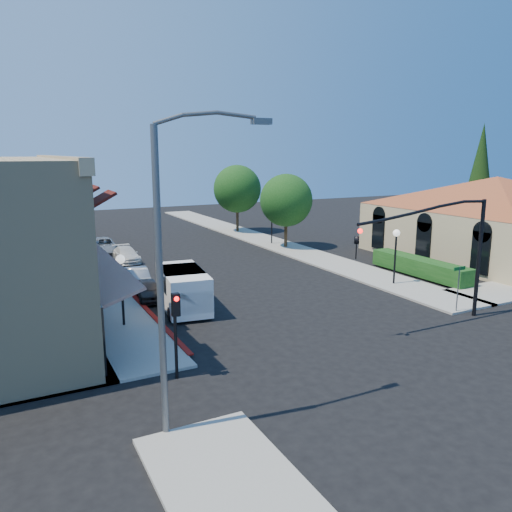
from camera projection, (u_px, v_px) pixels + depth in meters
name	position (u px, v px, depth m)	size (l,w,h in m)	color
ground	(371.00, 353.00, 20.90)	(120.00, 120.00, 0.00)	black
sidewalk_left	(68.00, 255.00, 40.48)	(3.50, 50.00, 0.12)	gray
sidewalk_right	(259.00, 239.00, 48.31)	(3.50, 50.00, 0.12)	gray
curb_red_strip	(157.00, 322.00, 24.78)	(0.25, 10.00, 0.06)	maroon
mission_building	(494.00, 210.00, 39.99)	(30.12, 30.12, 6.40)	tan
hedge	(419.00, 276.00, 33.97)	(1.40, 8.00, 1.10)	#134012
conifer_far	(480.00, 173.00, 47.81)	(3.20, 3.20, 11.00)	black
street_tree_a	(286.00, 200.00, 43.14)	(4.56, 4.56, 6.48)	black
street_tree_b	(237.00, 189.00, 51.78)	(4.94, 4.94, 7.02)	black
signal_mast_arm	(450.00, 241.00, 23.99)	(8.01, 0.39, 6.00)	black
secondary_signal	(176.00, 320.00, 18.07)	(0.28, 0.42, 3.32)	black
cobra_streetlight	(171.00, 261.00, 13.99)	(3.60, 0.25, 9.31)	#595B5E
street_name_sign	(459.00, 282.00, 25.83)	(0.80, 0.06, 2.50)	#595B5E
lamppost_left_near	(121.00, 272.00, 23.50)	(0.44, 0.44, 3.57)	black
lamppost_left_far	(78.00, 231.00, 35.69)	(0.44, 0.44, 3.57)	black
lamppost_right_near	(396.00, 243.00, 31.11)	(0.44, 0.44, 3.57)	black
lamppost_right_far	(272.00, 215.00, 45.04)	(0.44, 0.44, 3.57)	black
white_van	(183.00, 287.00, 26.44)	(2.75, 5.13, 2.17)	white
parked_car_a	(148.00, 290.00, 28.46)	(1.35, 3.36, 1.14)	black
parked_car_b	(137.00, 279.00, 30.68)	(1.35, 3.86, 1.27)	#96979B
parked_car_c	(126.00, 255.00, 38.28)	(1.58, 3.87, 1.12)	silver
parked_car_d	(103.00, 246.00, 41.18)	(2.23, 4.83, 1.34)	#949699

